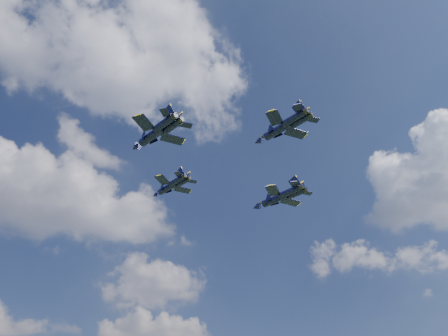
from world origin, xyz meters
TOP-DOWN VIEW (x-y plane):
  - jet_lead at (-11.65, 14.14)m, footprint 10.59×14.30m
  - jet_left at (-19.19, -6.71)m, footprint 12.23×16.55m
  - jet_right at (15.75, 9.54)m, footprint 12.81×17.02m
  - jet_slot at (5.91, -15.80)m, footprint 11.40×15.46m

SIDE VIEW (x-z plane):
  - jet_right at x=15.75m, z-range 58.92..63.09m
  - jet_left at x=-19.19m, z-range 59.50..63.50m
  - jet_slot at x=5.91m, z-range 60.19..63.92m
  - jet_lead at x=-11.65m, z-range 60.52..63.98m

